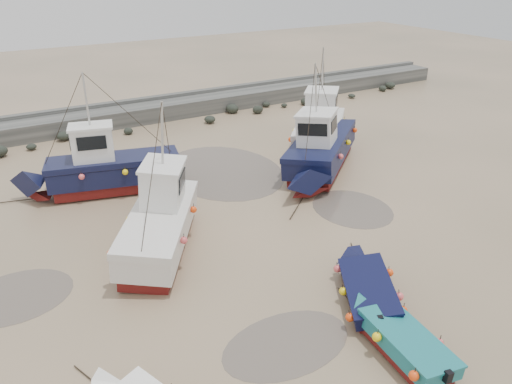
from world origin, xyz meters
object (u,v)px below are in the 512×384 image
cabin_boat_2 (321,150)px  dinghy_1 (369,284)px  cabin_boat_1 (160,216)px  person (174,229)px  cabin_boat_0 (102,168)px  cabin_boat_3 (321,126)px  dinghy_2 (398,335)px

cabin_boat_2 → dinghy_1: bearing=111.5°
cabin_boat_1 → person: 1.88m
cabin_boat_0 → person: (1.66, -5.57, -1.35)m
cabin_boat_2 → person: bearing=61.4°
cabin_boat_1 → cabin_boat_3: 14.85m
cabin_boat_1 → dinghy_2: bearing=-35.2°
dinghy_1 → cabin_boat_1: size_ratio=0.62×
dinghy_1 → cabin_boat_0: size_ratio=0.56×
cabin_boat_1 → person: cabin_boat_1 is taller
dinghy_2 → cabin_boat_3: cabin_boat_3 is taller
dinghy_1 → dinghy_2: same height
dinghy_1 → person: 9.34m
cabin_boat_0 → cabin_boat_2: size_ratio=1.08×
dinghy_2 → person: size_ratio=3.00×
cabin_boat_1 → cabin_boat_3: same height
dinghy_2 → cabin_boat_2: cabin_boat_2 is taller
cabin_boat_0 → person: size_ratio=5.28×
dinghy_2 → cabin_boat_2: bearing=69.2°
dinghy_1 → person: dinghy_1 is taller
dinghy_1 → cabin_boat_2: bearing=92.3°
cabin_boat_0 → cabin_boat_1: size_ratio=1.11×
cabin_boat_0 → dinghy_1: bearing=-142.6°
cabin_boat_3 → person: bearing=-113.2°
dinghy_1 → dinghy_2: 2.76m
dinghy_2 → cabin_boat_1: 10.73m
dinghy_1 → cabin_boat_1: cabin_boat_1 is taller
cabin_boat_0 → cabin_boat_2: same height
dinghy_1 → cabin_boat_2: size_ratio=0.61×
cabin_boat_0 → cabin_boat_1: 6.56m
dinghy_1 → cabin_boat_1: bearing=155.8°
dinghy_2 → cabin_boat_0: (-4.89, 16.38, 0.79)m
dinghy_1 → cabin_boat_1: 9.03m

